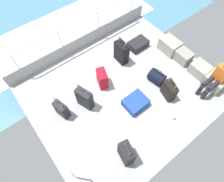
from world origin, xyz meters
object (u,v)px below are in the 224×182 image
(suitcase_2, at_px, (126,153))
(duffel_bag, at_px, (157,77))
(cargo_crate_2, at_px, (200,69))
(cargo_crate_3, at_px, (215,82))
(cargo_crate_0, at_px, (170,46))
(cargo_crate_1, at_px, (183,56))
(suitcase_3, at_px, (85,99))
(suitcase_4, at_px, (102,79))
(suitcase_6, at_px, (138,44))
(suitcase_0, at_px, (136,103))
(suitcase_1, at_px, (62,110))
(suitcase_7, at_px, (121,53))
(suitcase_5, at_px, (169,90))
(paper_cup, at_px, (173,118))
(passenger_seated, at_px, (217,78))

(suitcase_2, relative_size, duffel_bag, 1.50)
(cargo_crate_2, xyz_separation_m, cargo_crate_3, (0.56, -0.05, 0.03))
(cargo_crate_0, relative_size, cargo_crate_1, 1.19)
(suitcase_3, distance_m, suitcase_4, 0.81)
(suitcase_2, xyz_separation_m, suitcase_6, (-2.49, 2.61, -0.21))
(suitcase_0, relative_size, suitcase_4, 0.89)
(suitcase_1, distance_m, suitcase_4, 1.41)
(suitcase_3, bearing_deg, duffel_bag, 73.91)
(cargo_crate_0, height_order, suitcase_3, suitcase_3)
(suitcase_4, distance_m, suitcase_7, 1.08)
(cargo_crate_0, relative_size, duffel_bag, 1.26)
(cargo_crate_3, height_order, suitcase_4, suitcase_4)
(cargo_crate_1, bearing_deg, suitcase_3, -99.26)
(suitcase_4, bearing_deg, suitcase_3, -70.98)
(suitcase_6, relative_size, duffel_bag, 1.23)
(suitcase_6, bearing_deg, cargo_crate_0, 43.92)
(suitcase_3, xyz_separation_m, suitcase_5, (1.17, 1.99, -0.08))
(suitcase_2, height_order, suitcase_3, suitcase_3)
(cargo_crate_1, distance_m, suitcase_6, 1.47)
(suitcase_2, height_order, paper_cup, suitcase_2)
(suitcase_0, relative_size, duffel_bag, 1.20)
(cargo_crate_1, relative_size, suitcase_3, 0.61)
(suitcase_1, bearing_deg, suitcase_4, 95.43)
(suitcase_6, height_order, duffel_bag, duffel_bag)
(suitcase_5, height_order, suitcase_6, suitcase_5)
(cargo_crate_2, bearing_deg, suitcase_6, -159.07)
(suitcase_6, xyz_separation_m, suitcase_7, (0.10, -0.81, 0.23))
(suitcase_5, bearing_deg, cargo_crate_3, 65.21)
(suitcase_0, bearing_deg, cargo_crate_2, 81.03)
(cargo_crate_0, xyz_separation_m, suitcase_3, (0.01, -3.28, 0.13))
(cargo_crate_3, xyz_separation_m, suitcase_1, (-1.88, -3.90, 0.07))
(duffel_bag, bearing_deg, cargo_crate_2, 64.23)
(cargo_crate_1, distance_m, suitcase_4, 2.67)
(passenger_seated, xyz_separation_m, suitcase_4, (-2.02, -2.31, -0.31))
(suitcase_0, xyz_separation_m, paper_cup, (0.93, 0.53, -0.07))
(suitcase_4, bearing_deg, suitcase_6, 104.74)
(passenger_seated, distance_m, duffel_bag, 1.57)
(cargo_crate_1, xyz_separation_m, cargo_crate_3, (1.21, -0.04, 0.03))
(suitcase_2, distance_m, suitcase_6, 3.62)
(cargo_crate_3, distance_m, suitcase_4, 3.21)
(suitcase_0, distance_m, suitcase_6, 2.18)
(suitcase_2, distance_m, suitcase_3, 1.75)
(suitcase_0, bearing_deg, suitcase_5, 70.50)
(suitcase_1, xyz_separation_m, suitcase_6, (-0.61, 3.21, -0.15))
(suitcase_7, relative_size, duffel_bag, 1.72)
(cargo_crate_0, height_order, passenger_seated, passenger_seated)
(cargo_crate_0, distance_m, passenger_seated, 1.82)
(cargo_crate_2, distance_m, suitcase_2, 3.40)
(suitcase_3, bearing_deg, suitcase_5, 59.67)
(suitcase_1, relative_size, paper_cup, 7.61)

